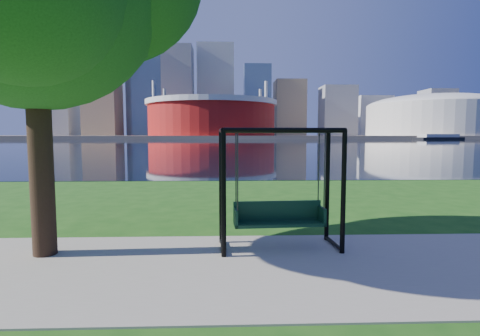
{
  "coord_description": "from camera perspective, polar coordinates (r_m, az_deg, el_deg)",
  "views": [
    {
      "loc": [
        -0.46,
        -6.83,
        2.32
      ],
      "look_at": [
        -0.22,
        0.0,
        1.71
      ],
      "focal_mm": 28.0,
      "sensor_mm": 36.0,
      "label": 1
    }
  ],
  "objects": [
    {
      "name": "stadium",
      "position": [
        242.32,
        -4.33,
        7.83
      ],
      "size": [
        83.0,
        83.0,
        32.0
      ],
      "color": "maroon",
      "rests_on": "far_bank"
    },
    {
      "name": "swing",
      "position": [
        7.62,
        5.99,
        -3.51
      ],
      "size": [
        2.46,
        1.18,
        2.46
      ],
      "rotation": [
        0.0,
        0.0,
        0.06
      ],
      "color": "black",
      "rests_on": "ground"
    },
    {
      "name": "river",
      "position": [
        108.86,
        -1.8,
        3.81
      ],
      "size": [
        900.0,
        180.0,
        0.02
      ],
      "primitive_type": "cube",
      "color": "black",
      "rests_on": "ground"
    },
    {
      "name": "ground",
      "position": [
        7.23,
        1.78,
        -13.66
      ],
      "size": [
        900.0,
        900.0,
        0.0
      ],
      "primitive_type": "plane",
      "color": "#1E5114",
      "rests_on": "ground"
    },
    {
      "name": "skyline",
      "position": [
        327.97,
        -2.74,
        10.9
      ],
      "size": [
        392.0,
        66.0,
        96.5
      ],
      "color": "gray",
      "rests_on": "far_bank"
    },
    {
      "name": "path",
      "position": [
        6.75,
        2.07,
        -14.89
      ],
      "size": [
        120.0,
        4.0,
        0.03
      ],
      "primitive_type": "cube",
      "color": "#9E937F",
      "rests_on": "ground"
    },
    {
      "name": "arena",
      "position": [
        277.52,
        27.42,
        7.27
      ],
      "size": [
        84.0,
        84.0,
        26.56
      ],
      "color": "beige",
      "rests_on": "far_bank"
    },
    {
      "name": "far_bank",
      "position": [
        312.84,
        -1.96,
        4.79
      ],
      "size": [
        900.0,
        228.0,
        2.0
      ],
      "primitive_type": "cube",
      "color": "#937F60",
      "rests_on": "ground"
    },
    {
      "name": "barge",
      "position": [
        223.46,
        28.0,
        4.18
      ],
      "size": [
        29.73,
        16.34,
        2.88
      ],
      "rotation": [
        0.0,
        0.0,
        0.32
      ],
      "color": "black",
      "rests_on": "river"
    }
  ]
}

